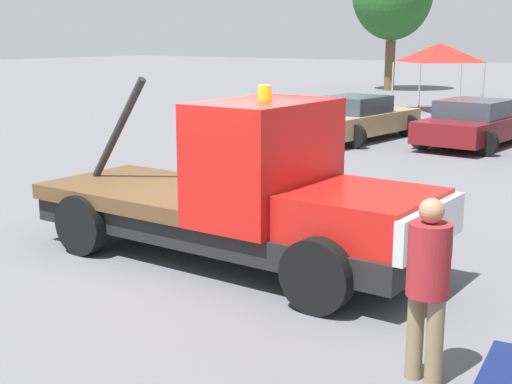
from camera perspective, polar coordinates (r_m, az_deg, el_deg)
The scene contains 6 objects.
ground_plane at distance 10.08m, azimuth -2.33°, elevation -5.49°, with size 160.00×160.00×0.00m, color slate.
tow_truck at distance 9.62m, azimuth -0.63°, elevation -0.43°, with size 5.94×2.18×2.51m.
person_near_truck at distance 6.53m, azimuth 13.59°, elevation -6.71°, with size 0.38×0.38×1.72m.
parked_car_tan at distance 21.92m, azimuth 8.06°, elevation 5.84°, with size 2.67×4.76×1.34m.
parked_car_maroon at distance 21.43m, azimuth 17.17°, elevation 5.27°, with size 2.66×4.85×1.34m.
canopy_tent_red at distance 31.02m, azimuth 14.52°, elevation 10.74°, with size 2.92×2.92×2.83m.
Camera 1 is at (5.88, -7.59, 3.08)m, focal length 50.00 mm.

